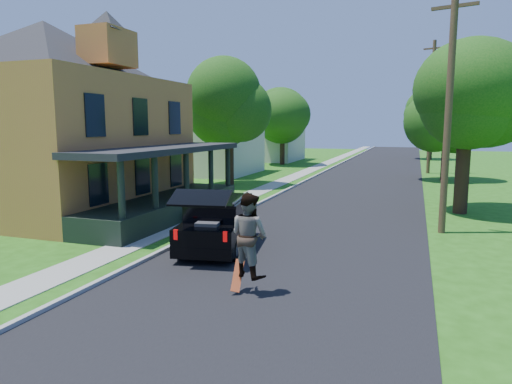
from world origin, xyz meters
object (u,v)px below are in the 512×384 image
(black_suv, at_px, (219,223))
(tree_right_near, at_px, (467,90))
(skateboarder, at_px, (249,235))
(utility_pole_near, at_px, (449,111))

(black_suv, relative_size, tree_right_near, 0.60)
(skateboarder, height_order, tree_right_near, tree_right_near)
(skateboarder, relative_size, utility_pole_near, 0.23)
(skateboarder, xyz_separation_m, utility_pole_near, (4.72, 8.30, 3.10))
(utility_pole_near, bearing_deg, tree_right_near, 91.95)
(skateboarder, bearing_deg, utility_pole_near, -95.93)
(skateboarder, distance_m, utility_pole_near, 10.04)
(tree_right_near, bearing_deg, skateboarder, -113.89)
(skateboarder, relative_size, tree_right_near, 0.25)
(tree_right_near, bearing_deg, utility_pole_near, -102.02)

